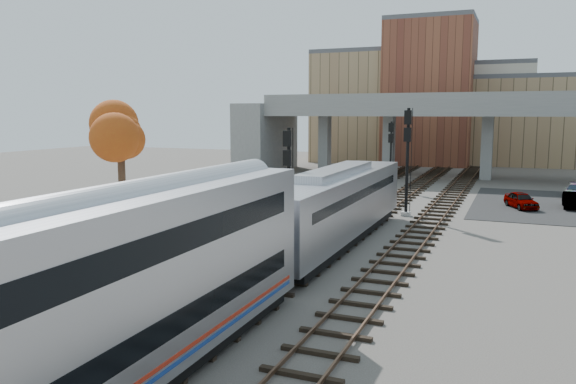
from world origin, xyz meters
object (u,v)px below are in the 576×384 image
Objects in this scene: signal_mast_mid at (407,161)px; signal_mast_far at (390,157)px; locomotive at (336,204)px; car_b at (572,200)px; signal_mast_near at (288,191)px; tree at (120,134)px; car_c at (576,191)px; car_a at (521,200)px.

signal_mast_far is at bearing 106.69° from signal_mast_mid.
car_b is (13.34, 18.42, -1.63)m from locomotive.
signal_mast_near is at bearing -137.33° from locomotive.
tree is at bearing -137.51° from signal_mast_mid.
car_c is (12.06, 13.99, -3.28)m from signal_mast_mid.
car_b is at bearing 52.82° from signal_mast_near.
car_a is (11.78, 18.78, -2.50)m from signal_mast_near.
locomotive is at bearing -84.99° from signal_mast_far.
signal_mast_far reaches higher than locomotive.
car_b is (15.44, -5.54, -2.51)m from signal_mast_far.
car_a is (7.68, 6.56, -3.27)m from signal_mast_mid.
signal_mast_near is at bearing 5.25° from tree.
locomotive is 2.47× the size of signal_mast_mid.
signal_mast_mid reaches higher than signal_mast_far.
tree is at bearing -166.90° from locomotive.
signal_mast_near is 10.74m from tree.
signal_mast_mid is 2.09× the size of car_b.
car_c is at bearing 49.24° from signal_mast_mid.
tree is (-10.28, -0.95, 2.97)m from signal_mast_near.
locomotive is 22.81m from car_b.
signal_mast_mid reaches higher than car_c.
car_a is at bearing 41.81° from tree.
signal_mast_far reaches higher than car_b.
signal_mast_mid is (4.10, 12.23, 0.77)m from signal_mast_near.
car_c is at bearing 34.92° from car_a.
signal_mast_far is (-2.10, 23.96, 0.88)m from locomotive.
signal_mast_mid reaches higher than locomotive.
tree reaches higher than car_b.
signal_mast_far is 1.54× the size of car_c.
signal_mast_near reaches higher than locomotive.
signal_mast_near is 1.78× the size of car_b.
car_a is at bearing 40.49° from signal_mast_mid.
signal_mast_near is 12.92m from signal_mast_mid.
signal_mast_near is 25.68m from car_b.
tree is at bearing -174.75° from signal_mast_near.
signal_mast_far is at bearing 69.04° from tree.
tree reaches higher than signal_mast_mid.
signal_mast_mid is (2.00, 10.29, 1.66)m from locomotive.
signal_mast_far reaches higher than car_c.
locomotive is 28.11m from car_c.
car_c is (14.06, 24.28, -1.62)m from locomotive.
locomotive is 2.99m from signal_mast_near.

